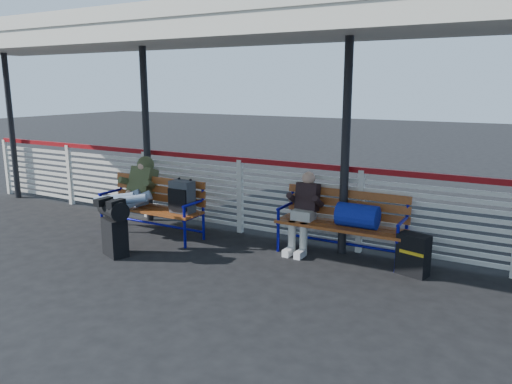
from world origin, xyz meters
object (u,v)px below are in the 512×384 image
Objects in this scene: traveler_man at (130,195)px; companion_person at (304,211)px; luggage_stack at (114,225)px; bench_right at (349,217)px; bench_left at (163,200)px; suitcase_side at (413,255)px.

traveler_man is 2.69m from companion_person.
luggage_stack is at bearing -145.69° from companion_person.
bench_right is 1.57× the size of companion_person.
bench_right is at bearing 3.51° from companion_person.
traveler_man reaches higher than bench_left.
luggage_stack is at bearing -151.70° from bench_right.
traveler_man is (-0.38, -0.34, 0.09)m from bench_left.
traveler_man is at bearing 138.49° from luggage_stack.
bench_left reaches higher than luggage_stack.
luggage_stack is at bearing -63.30° from traveler_man.
companion_person reaches higher than suitcase_side.
companion_person is at bearing -176.49° from bench_right.
companion_person is at bearing 12.49° from bench_left.
bench_left is at bearing -169.57° from bench_right.
traveler_man is 4.23m from suitcase_side.
luggage_stack is 0.81m from traveler_man.
bench_right is (2.85, 0.52, -0.02)m from bench_left.
luggage_stack reaches higher than suitcase_side.
bench_left is at bearing -167.51° from companion_person.
bench_right reaches higher than luggage_stack.
bench_left is 1.57× the size of companion_person.
traveler_man is at bearing -156.12° from suitcase_side.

